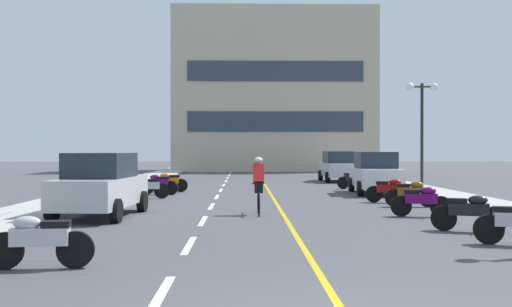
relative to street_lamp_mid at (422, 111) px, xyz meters
name	(u,v)px	position (x,y,z in m)	size (l,w,h in m)	color
ground_plane	(264,192)	(-7.21, 0.18, -3.69)	(140.00, 140.00, 0.00)	#47474C
curb_left	(119,186)	(-14.41, 3.18, -3.63)	(2.40, 72.00, 0.12)	#A8A8A3
curb_right	(403,186)	(-0.01, 3.18, -3.63)	(2.40, 72.00, 0.12)	#A8A8A3
lane_dash_0	(161,295)	(-9.21, -18.82, -3.69)	(0.14, 2.20, 0.01)	silver
lane_dash_1	(189,245)	(-9.21, -14.82, -3.69)	(0.14, 2.20, 0.01)	silver
lane_dash_2	(203,221)	(-9.21, -10.82, -3.69)	(0.14, 2.20, 0.01)	silver
lane_dash_3	(211,206)	(-9.21, -6.82, -3.69)	(0.14, 2.20, 0.01)	silver
lane_dash_4	(217,197)	(-9.21, -2.82, -3.69)	(0.14, 2.20, 0.01)	silver
lane_dash_5	(221,190)	(-9.21, 1.18, -3.69)	(0.14, 2.20, 0.01)	silver
lane_dash_6	(224,185)	(-9.21, 5.18, -3.69)	(0.14, 2.20, 0.01)	silver
lane_dash_7	(226,181)	(-9.21, 9.18, -3.69)	(0.14, 2.20, 0.01)	silver
lane_dash_8	(228,178)	(-9.21, 13.18, -3.69)	(0.14, 2.20, 0.01)	silver
lane_dash_9	(229,175)	(-9.21, 17.18, -3.69)	(0.14, 2.20, 0.01)	silver
lane_dash_10	(230,173)	(-9.21, 21.18, -3.69)	(0.14, 2.20, 0.01)	silver
lane_dash_11	(231,171)	(-9.21, 25.18, -3.69)	(0.14, 2.20, 0.01)	silver
centre_line_yellow	(267,187)	(-6.96, 3.18, -3.69)	(0.12, 66.00, 0.01)	gold
office_building	(274,92)	(-5.37, 27.37, 3.60)	(18.16, 6.50, 14.58)	#BCAD93
street_lamp_mid	(422,111)	(0.00, 0.00, 0.00)	(1.46, 0.36, 4.85)	black
parked_car_near	(101,185)	(-12.19, -9.78, -2.78)	(2.16, 4.31, 1.82)	black
parked_car_mid	(375,173)	(-2.42, -1.27, -2.78)	(2.10, 4.28, 1.82)	black
parked_car_far	(338,166)	(-2.45, 8.58, -2.78)	(1.97, 4.22, 1.82)	black
motorcycle_0	(39,240)	(-11.38, -17.11, -3.22)	(1.70, 0.60, 0.92)	black
motorcycle_2	(469,211)	(-2.88, -13.01, -3.22)	(1.64, 0.79, 0.92)	black
motorcycle_3	(421,200)	(-3.07, -9.98, -3.22)	(1.69, 0.61, 0.92)	black
motorcycle_4	(411,193)	(-2.54, -7.11, -3.22)	(1.70, 0.60, 0.92)	black
motorcycle_5	(390,190)	(-2.86, -5.53, -3.22)	(1.69, 0.63, 0.92)	black
motorcycle_6	(147,187)	(-11.88, -3.66, -3.22)	(1.66, 0.72, 0.92)	black
motorcycle_7	(159,184)	(-11.74, -1.53, -3.22)	(1.67, 0.71, 0.92)	black
motorcycle_8	(169,182)	(-11.52, 0.05, -3.22)	(1.70, 0.60, 0.92)	black
motorcycle_9	(354,179)	(-2.72, 2.09, -3.22)	(1.68, 0.66, 0.92)	black
cyclist_rider	(259,184)	(-7.68, -9.26, -2.80)	(0.42, 1.77, 1.71)	black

